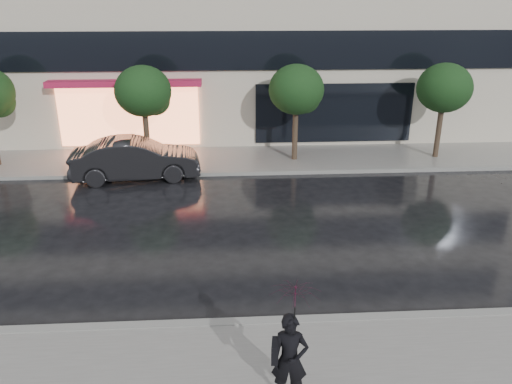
{
  "coord_description": "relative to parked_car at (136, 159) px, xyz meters",
  "views": [
    {
      "loc": [
        0.21,
        -9.68,
        6.45
      ],
      "look_at": [
        0.99,
        3.1,
        1.4
      ],
      "focal_mm": 35.0,
      "sensor_mm": 36.0,
      "label": 1
    }
  ],
  "objects": [
    {
      "name": "tree_mid_west",
      "position": [
        0.26,
        1.73,
        2.15
      ],
      "size": [
        2.2,
        2.2,
        3.99
      ],
      "color": "#33261C",
      "rests_on": "ground"
    },
    {
      "name": "curb_far",
      "position": [
        3.2,
        0.2,
        -0.7
      ],
      "size": [
        60.0,
        0.25,
        0.14
      ],
      "primitive_type": "cube",
      "color": "gray",
      "rests_on": "ground"
    },
    {
      "name": "pedestrian_with_umbrella",
      "position": [
        4.38,
        -11.49,
        0.75
      ],
      "size": [
        0.93,
        0.94,
        2.22
      ],
      "rotation": [
        0.0,
        0.0,
        -0.15
      ],
      "color": "black",
      "rests_on": "sidewalk_near"
    },
    {
      "name": "ground",
      "position": [
        3.2,
        -8.3,
        -0.77
      ],
      "size": [
        120.0,
        120.0,
        0.0
      ],
      "primitive_type": "plane",
      "color": "black",
      "rests_on": "ground"
    },
    {
      "name": "curb_near",
      "position": [
        3.2,
        -9.3,
        -0.7
      ],
      "size": [
        60.0,
        0.25,
        0.14
      ],
      "primitive_type": "cube",
      "color": "gray",
      "rests_on": "ground"
    },
    {
      "name": "tree_mid_east",
      "position": [
        6.26,
        1.73,
        2.15
      ],
      "size": [
        2.2,
        2.2,
        3.99
      ],
      "color": "#33261C",
      "rests_on": "ground"
    },
    {
      "name": "parked_car",
      "position": [
        0.0,
        0.0,
        0.0
      ],
      "size": [
        4.86,
        2.16,
        1.55
      ],
      "primitive_type": "imported",
      "rotation": [
        0.0,
        0.0,
        1.68
      ],
      "color": "#232326",
      "rests_on": "ground"
    },
    {
      "name": "tree_far_east",
      "position": [
        12.26,
        1.73,
        2.15
      ],
      "size": [
        2.2,
        2.2,
        3.99
      ],
      "color": "#33261C",
      "rests_on": "ground"
    },
    {
      "name": "sidewalk_far",
      "position": [
        3.2,
        1.95,
        -0.71
      ],
      "size": [
        60.0,
        3.5,
        0.12
      ],
      "primitive_type": "cube",
      "color": "slate",
      "rests_on": "ground"
    }
  ]
}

